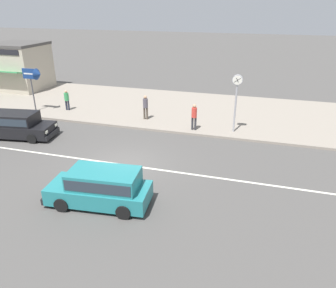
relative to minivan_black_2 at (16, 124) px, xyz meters
name	(u,v)px	position (x,y,z in m)	size (l,w,h in m)	color
ground_plane	(124,165)	(7.98, -1.71, -0.84)	(160.00, 160.00, 0.00)	#4C4947
lane_centre_stripe	(124,165)	(7.98, -1.71, -0.84)	(50.40, 0.14, 0.01)	silver
kerb_strip	(175,108)	(7.98, 8.29, -0.77)	(68.00, 10.00, 0.15)	gray
minivan_black_2	(16,124)	(0.00, 0.00, 0.00)	(4.68, 2.41, 1.56)	black
minivan_teal_4	(101,186)	(8.56, -5.26, 0.00)	(4.46, 2.13, 1.56)	teal
street_clock	(237,90)	(12.98, 4.34, 2.01)	(0.63, 0.22, 3.66)	#9E9EA3
arrow_signboard	(37,76)	(-1.44, 4.49, 2.01)	(1.54, 0.82, 3.24)	#4C4C51
pedestrian_near_clock	(145,105)	(6.75, 5.05, 0.32)	(0.34, 0.34, 1.72)	#4C4238
pedestrian_mid_kerb	(194,115)	(10.46, 3.94, 0.31)	(0.34, 0.34, 1.72)	#333338
pedestrian_by_shop	(67,99)	(0.25, 5.37, 0.19)	(0.34, 0.34, 1.53)	#232838
shopfront_corner_warung	(20,66)	(-7.62, 10.24, 1.42)	(4.49, 5.07, 4.22)	#B2A893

